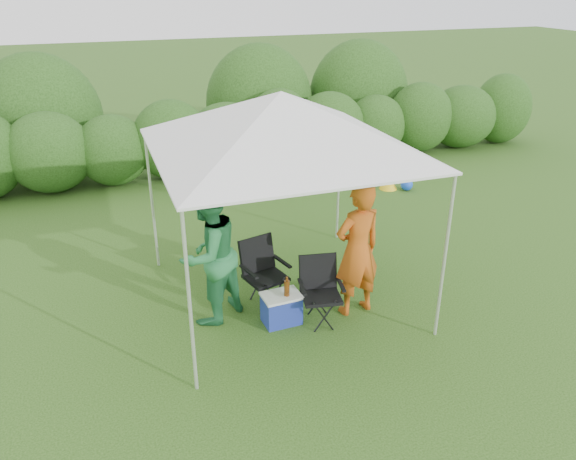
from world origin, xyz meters
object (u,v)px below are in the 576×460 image
object	(u,v)px
chair_right	(320,286)
chair_left	(262,268)
man	(358,250)
cooler	(281,308)
canopy	(281,122)
woman	(209,254)

from	to	relation	value
chair_right	chair_left	bearing A→B (deg)	140.49
man	cooler	bearing A→B (deg)	-12.64
canopy	cooler	distance (m)	2.35
man	woman	bearing A→B (deg)	-23.53
woman	cooler	xyz separation A→B (m)	(0.81, -0.41, -0.72)
chair_right	chair_left	xyz separation A→B (m)	(-0.56, 0.66, 0.03)
chair_right	chair_left	distance (m)	0.87
chair_left	canopy	bearing A→B (deg)	-9.10
canopy	cooler	size ratio (longest dim) A/B	6.17
canopy	woman	world-z (taller)	canopy
chair_right	woman	world-z (taller)	woman
man	woman	size ratio (longest dim) A/B	0.97
chair_left	chair_right	bearing A→B (deg)	-64.06
woman	cooler	size ratio (longest dim) A/B	3.68
woman	canopy	bearing A→B (deg)	156.67
canopy	chair_right	bearing A→B (deg)	-68.52
chair_right	chair_left	world-z (taller)	chair_left
chair_left	woman	size ratio (longest dim) A/B	0.49
canopy	cooler	xyz separation A→B (m)	(-0.22, -0.60, -2.26)
chair_right	woman	bearing A→B (deg)	169.23
man	woman	world-z (taller)	woman
man	chair_right	bearing A→B (deg)	-6.29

